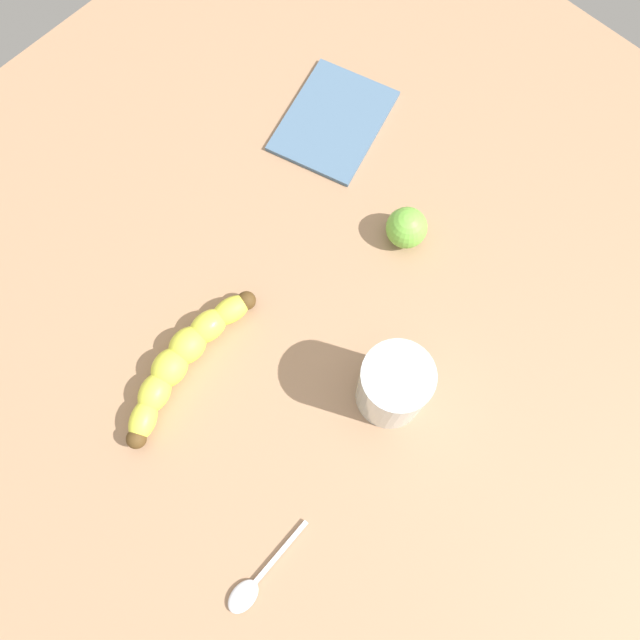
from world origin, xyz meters
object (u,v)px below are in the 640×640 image
(banana, at_px, (183,359))
(teaspoon, at_px, (248,591))
(smoothie_glass, at_px, (393,387))
(lime_fruit, at_px, (407,228))

(banana, distance_m, teaspoon, 0.25)
(smoothie_glass, distance_m, teaspoon, 0.25)
(smoothie_glass, bearing_deg, lime_fruit, 36.20)
(lime_fruit, relative_size, teaspoon, 0.43)
(lime_fruit, xyz_separation_m, teaspoon, (-0.40, -0.14, -0.02))
(smoothie_glass, relative_size, teaspoon, 0.84)
(banana, height_order, teaspoon, banana)
(smoothie_glass, xyz_separation_m, lime_fruit, (0.16, 0.11, -0.02))
(lime_fruit, distance_m, teaspoon, 0.42)
(lime_fruit, bearing_deg, banana, 165.55)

